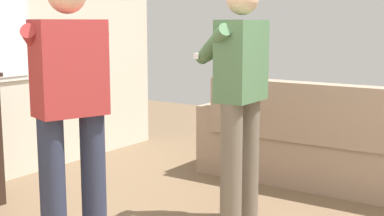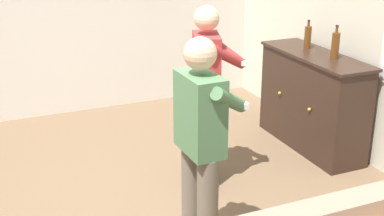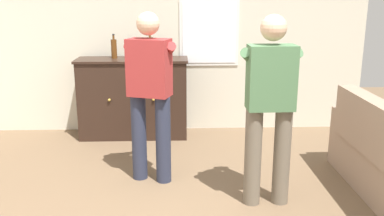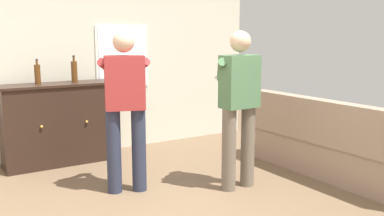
{
  "view_description": "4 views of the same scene",
  "coord_description": "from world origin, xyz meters",
  "px_view_note": "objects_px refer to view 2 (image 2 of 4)",
  "views": [
    {
      "loc": [
        -2.35,
        -1.39,
        1.42
      ],
      "look_at": [
        0.33,
        0.42,
        0.89
      ],
      "focal_mm": 50.0,
      "sensor_mm": 36.0,
      "label": 1
    },
    {
      "loc": [
        3.89,
        -1.01,
        2.45
      ],
      "look_at": [
        0.19,
        0.59,
        0.94
      ],
      "focal_mm": 50.0,
      "sensor_mm": 36.0,
      "label": 2
    },
    {
      "loc": [
        0.05,
        -3.15,
        1.84
      ],
      "look_at": [
        0.18,
        0.56,
        0.85
      ],
      "focal_mm": 40.0,
      "sensor_mm": 36.0,
      "label": 3
    },
    {
      "loc": [
        -1.94,
        -3.12,
        1.63
      ],
      "look_at": [
        0.34,
        0.5,
        0.9
      ],
      "focal_mm": 40.0,
      "sensor_mm": 36.0,
      "label": 4
    }
  ],
  "objects_px": {
    "sideboard_cabinet": "(312,101)",
    "bottle_liquor_amber": "(308,37)",
    "person_standing_right": "(201,143)",
    "person_standing_left": "(207,89)",
    "bottle_wine_green": "(335,45)"
  },
  "relations": [
    {
      "from": "person_standing_left",
      "to": "bottle_wine_green",
      "type": "bearing_deg",
      "value": 93.14
    },
    {
      "from": "person_standing_left",
      "to": "sideboard_cabinet",
      "type": "bearing_deg",
      "value": 102.65
    },
    {
      "from": "bottle_wine_green",
      "to": "person_standing_left",
      "type": "distance_m",
      "value": 1.45
    },
    {
      "from": "bottle_wine_green",
      "to": "bottle_liquor_amber",
      "type": "xyz_separation_m",
      "value": [
        -0.46,
        -0.0,
        -0.01
      ]
    },
    {
      "from": "sideboard_cabinet",
      "to": "bottle_liquor_amber",
      "type": "relative_size",
      "value": 4.59
    },
    {
      "from": "sideboard_cabinet",
      "to": "bottle_liquor_amber",
      "type": "distance_m",
      "value": 0.68
    },
    {
      "from": "bottle_wine_green",
      "to": "person_standing_left",
      "type": "bearing_deg",
      "value": -86.86
    },
    {
      "from": "person_standing_right",
      "to": "sideboard_cabinet",
      "type": "bearing_deg",
      "value": 125.4
    },
    {
      "from": "person_standing_right",
      "to": "bottle_liquor_amber",
      "type": "bearing_deg",
      "value": 129.05
    },
    {
      "from": "sideboard_cabinet",
      "to": "bottle_liquor_amber",
      "type": "xyz_separation_m",
      "value": [
        -0.23,
        0.04,
        0.64
      ]
    },
    {
      "from": "bottle_wine_green",
      "to": "person_standing_right",
      "type": "relative_size",
      "value": 0.2
    },
    {
      "from": "bottle_wine_green",
      "to": "person_standing_right",
      "type": "bearing_deg",
      "value": -60.08
    },
    {
      "from": "bottle_wine_green",
      "to": "bottle_liquor_amber",
      "type": "height_order",
      "value": "bottle_wine_green"
    },
    {
      "from": "sideboard_cabinet",
      "to": "person_standing_right",
      "type": "bearing_deg",
      "value": -54.6
    },
    {
      "from": "sideboard_cabinet",
      "to": "person_standing_left",
      "type": "height_order",
      "value": "person_standing_left"
    }
  ]
}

